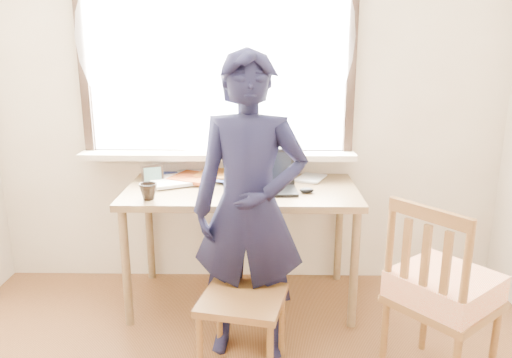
{
  "coord_description": "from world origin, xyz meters",
  "views": [
    {
      "loc": [
        0.11,
        -1.38,
        1.67
      ],
      "look_at": [
        0.07,
        0.95,
        1.03
      ],
      "focal_mm": 35.0,
      "sensor_mm": 36.0,
      "label": 1
    }
  ],
  "objects_px": {
    "work_chair": "(243,308)",
    "person": "(250,209)",
    "desk": "(242,200)",
    "laptop": "(268,181)",
    "mug_white": "(234,172)",
    "mug_dark": "(148,191)",
    "side_chair": "(442,290)"
  },
  "relations": [
    {
      "from": "work_chair",
      "to": "person",
      "type": "distance_m",
      "value": 0.51
    },
    {
      "from": "desk",
      "to": "laptop",
      "type": "relative_size",
      "value": 3.98
    },
    {
      "from": "desk",
      "to": "person",
      "type": "relative_size",
      "value": 0.88
    },
    {
      "from": "desk",
      "to": "mug_white",
      "type": "distance_m",
      "value": 0.25
    },
    {
      "from": "mug_dark",
      "to": "side_chair",
      "type": "bearing_deg",
      "value": -20.26
    },
    {
      "from": "person",
      "to": "work_chair",
      "type": "bearing_deg",
      "value": -94.06
    },
    {
      "from": "desk",
      "to": "person",
      "type": "bearing_deg",
      "value": -82.94
    },
    {
      "from": "mug_white",
      "to": "side_chair",
      "type": "distance_m",
      "value": 1.51
    },
    {
      "from": "mug_white",
      "to": "laptop",
      "type": "bearing_deg",
      "value": -46.8
    },
    {
      "from": "side_chair",
      "to": "mug_white",
      "type": "bearing_deg",
      "value": 136.31
    },
    {
      "from": "laptop",
      "to": "mug_white",
      "type": "height_order",
      "value": "laptop"
    },
    {
      "from": "mug_dark",
      "to": "laptop",
      "type": "bearing_deg",
      "value": 17.03
    },
    {
      "from": "mug_white",
      "to": "person",
      "type": "distance_m",
      "value": 0.76
    },
    {
      "from": "laptop",
      "to": "person",
      "type": "xyz_separation_m",
      "value": [
        -0.1,
        -0.51,
        -0.01
      ]
    },
    {
      "from": "work_chair",
      "to": "person",
      "type": "relative_size",
      "value": 0.29
    },
    {
      "from": "side_chair",
      "to": "person",
      "type": "height_order",
      "value": "person"
    },
    {
      "from": "laptop",
      "to": "mug_white",
      "type": "xyz_separation_m",
      "value": [
        -0.22,
        0.24,
        -0.01
      ]
    },
    {
      "from": "mug_white",
      "to": "mug_dark",
      "type": "xyz_separation_m",
      "value": [
        -0.47,
        -0.45,
        0.0
      ]
    },
    {
      "from": "laptop",
      "to": "mug_dark",
      "type": "height_order",
      "value": "laptop"
    },
    {
      "from": "laptop",
      "to": "side_chair",
      "type": "bearing_deg",
      "value": -42.8
    },
    {
      "from": "desk",
      "to": "side_chair",
      "type": "relative_size",
      "value": 1.5
    },
    {
      "from": "desk",
      "to": "mug_white",
      "type": "bearing_deg",
      "value": 105.97
    },
    {
      "from": "desk",
      "to": "mug_dark",
      "type": "distance_m",
      "value": 0.6
    },
    {
      "from": "desk",
      "to": "work_chair",
      "type": "bearing_deg",
      "value": -87.27
    },
    {
      "from": "desk",
      "to": "work_chair",
      "type": "height_order",
      "value": "desk"
    },
    {
      "from": "side_chair",
      "to": "person",
      "type": "distance_m",
      "value": 1.03
    },
    {
      "from": "mug_dark",
      "to": "work_chair",
      "type": "relative_size",
      "value": 0.22
    },
    {
      "from": "work_chair",
      "to": "person",
      "type": "xyz_separation_m",
      "value": [
        0.03,
        0.19,
        0.47
      ]
    },
    {
      "from": "mug_white",
      "to": "work_chair",
      "type": "relative_size",
      "value": 0.25
    },
    {
      "from": "person",
      "to": "desk",
      "type": "bearing_deg",
      "value": 102.44
    },
    {
      "from": "mug_white",
      "to": "side_chair",
      "type": "xyz_separation_m",
      "value": [
        1.07,
        -1.02,
        -0.32
      ]
    },
    {
      "from": "mug_dark",
      "to": "person",
      "type": "xyz_separation_m",
      "value": [
        0.6,
        -0.3,
        -0.01
      ]
    }
  ]
}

